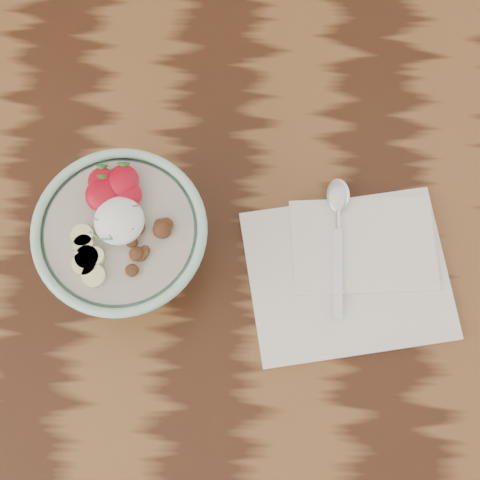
# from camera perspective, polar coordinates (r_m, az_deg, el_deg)

# --- Properties ---
(table) EXTENTS (1.60, 0.90, 0.75)m
(table) POSITION_cam_1_polar(r_m,az_deg,el_deg) (0.93, -2.12, 0.99)
(table) COLOR #34190D
(table) RESTS_ON ground
(breakfast_bowl) EXTENTS (0.19, 0.19, 0.13)m
(breakfast_bowl) POSITION_cam_1_polar(r_m,az_deg,el_deg) (0.77, -9.80, 0.04)
(breakfast_bowl) COLOR #9FD6B7
(breakfast_bowl) RESTS_ON table
(napkin) EXTENTS (0.27, 0.23, 0.01)m
(napkin) POSITION_cam_1_polar(r_m,az_deg,el_deg) (0.82, 9.46, -2.44)
(napkin) COLOR white
(napkin) RESTS_ON table
(spoon) EXTENTS (0.03, 0.18, 0.01)m
(spoon) POSITION_cam_1_polar(r_m,az_deg,el_deg) (0.82, 8.36, 2.19)
(spoon) COLOR silver
(spoon) RESTS_ON napkin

